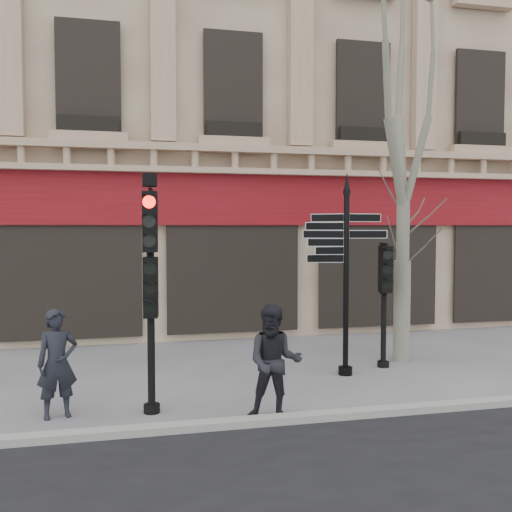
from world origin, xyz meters
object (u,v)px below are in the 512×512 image
Objects in this scene: traffic_signal_secondary at (384,283)px; pedestrian_a at (57,363)px; plane_tree at (405,84)px; pedestrian_b at (275,362)px; traffic_signal_main at (150,263)px; fingerpost at (346,239)px.

pedestrian_a is at bearing -155.43° from traffic_signal_secondary.
pedestrian_b is at bearing -140.47° from plane_tree.
traffic_signal_main is at bearing -19.93° from pedestrian_a.
traffic_signal_main is 2.24× the size of pedestrian_a.
plane_tree is 5.07× the size of pedestrian_a.
pedestrian_b is (-3.66, -3.02, -5.06)m from plane_tree.
plane_tree is at bearing 30.17° from traffic_signal_main.
traffic_signal_secondary is 4.08m from pedestrian_b.
pedestrian_b is (1.80, -0.73, -1.48)m from traffic_signal_main.
traffic_signal_main is at bearing 174.37° from pedestrian_b.
pedestrian_a is 3.31m from pedestrian_b.
plane_tree reaches higher than pedestrian_b.
traffic_signal_main is (-3.83, -1.46, -0.32)m from fingerpost.
traffic_signal_secondary is at bearing 43.50° from fingerpost.
traffic_signal_secondary is at bearing 0.08° from pedestrian_a.
pedestrian_a is at bearing -162.32° from plane_tree.
traffic_signal_main is 6.91m from plane_tree.
traffic_signal_main is 1.48× the size of traffic_signal_secondary.
traffic_signal_secondary is at bearing 28.57° from traffic_signal_main.
fingerpost is 2.28× the size of pedestrian_b.
traffic_signal_main is 2.44m from pedestrian_b.
traffic_signal_secondary is 1.44× the size of pedestrian_b.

